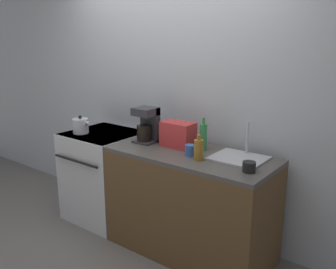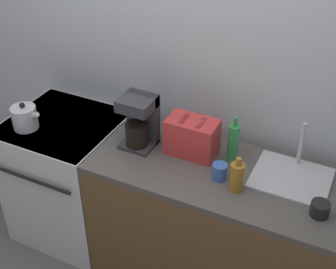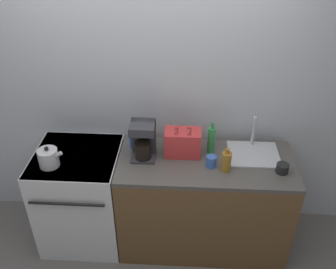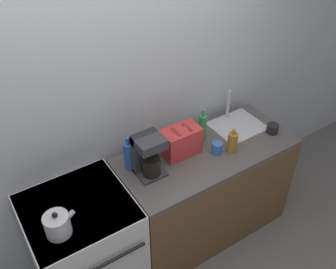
{
  "view_description": "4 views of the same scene",
  "coord_description": "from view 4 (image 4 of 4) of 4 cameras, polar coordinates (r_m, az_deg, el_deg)",
  "views": [
    {
      "loc": [
        2.16,
        -2.15,
        1.87
      ],
      "look_at": [
        0.24,
        0.35,
        1.02
      ],
      "focal_mm": 40.0,
      "sensor_mm": 36.0,
      "label": 1
    },
    {
      "loc": [
        1.16,
        -1.62,
        2.55
      ],
      "look_at": [
        0.19,
        0.36,
        1.04
      ],
      "focal_mm": 50.0,
      "sensor_mm": 36.0,
      "label": 2
    },
    {
      "loc": [
        0.34,
        -2.09,
        2.75
      ],
      "look_at": [
        0.2,
        0.39,
        1.11
      ],
      "focal_mm": 40.0,
      "sensor_mm": 36.0,
      "label": 3
    },
    {
      "loc": [
        -0.95,
        -1.37,
        2.78
      ],
      "look_at": [
        0.2,
        0.41,
        1.14
      ],
      "focal_mm": 40.0,
      "sensor_mm": 36.0,
      "label": 4
    }
  ],
  "objects": [
    {
      "name": "toaster",
      "position": [
        2.8,
        1.97,
        -1.05
      ],
      "size": [
        0.29,
        0.17,
        0.22
      ],
      "color": "red",
      "rests_on": "counter_block"
    },
    {
      "name": "coffee_maker",
      "position": [
        2.61,
        -3.08,
        -3.05
      ],
      "size": [
        0.19,
        0.19,
        0.32
      ],
      "color": "#333338",
      "rests_on": "counter_block"
    },
    {
      "name": "cup_blue",
      "position": [
        2.86,
        7.46,
        -2.06
      ],
      "size": [
        0.08,
        0.08,
        0.09
      ],
      "color": "#3860B2",
      "rests_on": "counter_block"
    },
    {
      "name": "sink_tray",
      "position": [
        3.18,
        10.42,
        1.47
      ],
      "size": [
        0.41,
        0.36,
        0.28
      ],
      "color": "#B7B7BC",
      "rests_on": "counter_block"
    },
    {
      "name": "counter_block",
      "position": [
        3.22,
        5.58,
        -8.56
      ],
      "size": [
        1.43,
        0.64,
        0.91
      ],
      "color": "brown",
      "rests_on": "ground_plane"
    },
    {
      "name": "cup_black",
      "position": [
        3.16,
        15.63,
        0.87
      ],
      "size": [
        0.1,
        0.1,
        0.08
      ],
      "color": "black",
      "rests_on": "counter_block"
    },
    {
      "name": "wall_back",
      "position": [
        2.74,
        -7.17,
        4.73
      ],
      "size": [
        8.0,
        0.05,
        2.6
      ],
      "color": "silver",
      "rests_on": "ground_plane"
    },
    {
      "name": "bottle_amber",
      "position": [
        2.87,
        9.8,
        -1.16
      ],
      "size": [
        0.08,
        0.08,
        0.2
      ],
      "color": "#9E6B23",
      "rests_on": "counter_block"
    },
    {
      "name": "bottle_blue",
      "position": [
        2.68,
        -5.99,
        -3.23
      ],
      "size": [
        0.07,
        0.07,
        0.28
      ],
      "color": "#2D56B7",
      "rests_on": "counter_block"
    },
    {
      "name": "stove",
      "position": [
        2.9,
        -12.48,
        -16.45
      ],
      "size": [
        0.7,
        0.71,
        0.91
      ],
      "color": "silver",
      "rests_on": "ground_plane"
    },
    {
      "name": "bottle_green",
      "position": [
        2.93,
        5.29,
        1.07
      ],
      "size": [
        0.06,
        0.06,
        0.29
      ],
      "color": "#338C47",
      "rests_on": "counter_block"
    },
    {
      "name": "kettle",
      "position": [
        2.39,
        -16.47,
        -13.05
      ],
      "size": [
        0.2,
        0.16,
        0.18
      ],
      "color": "silver",
      "rests_on": "stove"
    }
  ]
}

